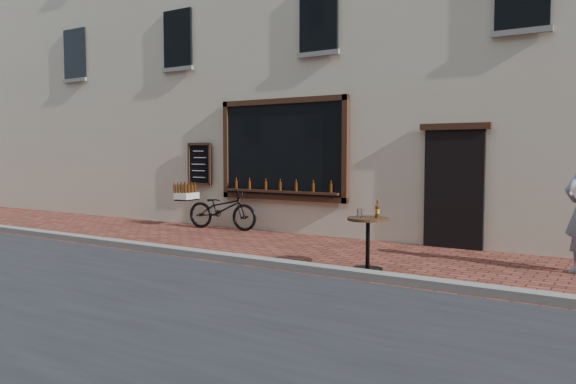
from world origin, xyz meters
The scene contains 5 objects.
ground centered at (0.00, 0.00, 0.00)m, with size 90.00×90.00×0.00m, color #51241A.
kerb centered at (0.00, 0.20, 0.06)m, with size 90.00×0.25×0.12m, color slate.
shop_building centered at (0.00, 6.50, 5.00)m, with size 28.00×6.20×10.00m.
cargo_bicycle centered at (-3.40, 3.13, 0.49)m, with size 2.19×0.83×1.02m.
bistro_table centered at (1.39, 0.79, 0.57)m, with size 0.62×0.62×1.07m.
Camera 1 is at (4.89, -6.94, 1.78)m, focal length 35.00 mm.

